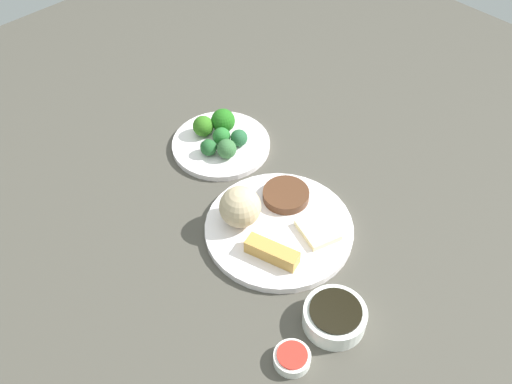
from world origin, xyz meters
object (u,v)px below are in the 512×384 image
object	(u,v)px
soy_sauce_bowl	(334,317)
sauce_ramekin_sweet_and_sour	(292,358)
main_plate	(279,229)
broccoli_plate	(221,145)

from	to	relation	value
soy_sauce_bowl	sauce_ramekin_sweet_and_sour	xyz separation A→B (m)	(-0.11, 0.00, -0.01)
main_plate	broccoli_plate	bearing A→B (deg)	72.91
main_plate	soy_sauce_bowl	distance (m)	0.23
soy_sauce_bowl	sauce_ramekin_sweet_and_sour	bearing A→B (deg)	179.53
broccoli_plate	soy_sauce_bowl	world-z (taller)	soy_sauce_bowl
soy_sauce_bowl	broccoli_plate	bearing A→B (deg)	71.47
main_plate	soy_sauce_bowl	bearing A→B (deg)	-110.32
broccoli_plate	sauce_ramekin_sweet_and_sour	bearing A→B (deg)	-119.08
broccoli_plate	soy_sauce_bowl	xyz separation A→B (m)	(-0.16, -0.48, 0.01)
broccoli_plate	main_plate	bearing A→B (deg)	-107.09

